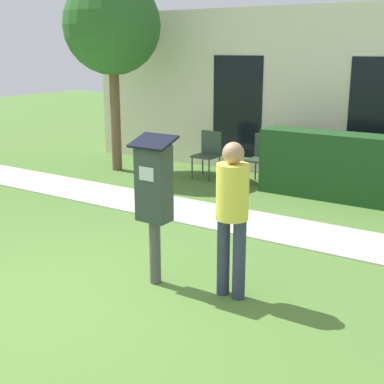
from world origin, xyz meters
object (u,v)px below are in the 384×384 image
parking_meter (154,191)px  outdoor_chair_left (208,151)px  person_standing (232,208)px  outdoor_chair_middle (263,155)px

parking_meter → outdoor_chair_left: bearing=115.1°
person_standing → outdoor_chair_middle: (-1.85, 4.48, -0.40)m
parking_meter → outdoor_chair_left: (-2.07, 4.43, -0.49)m
parking_meter → outdoor_chair_middle: (-1.02, 4.64, -0.49)m
parking_meter → person_standing: parking_meter is taller
person_standing → outdoor_chair_left: bearing=147.6°
outdoor_chair_middle → parking_meter: bearing=-72.5°
person_standing → outdoor_chair_middle: 4.86m
person_standing → parking_meter: bearing=-145.4°
outdoor_chair_left → outdoor_chair_middle: size_ratio=1.00×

